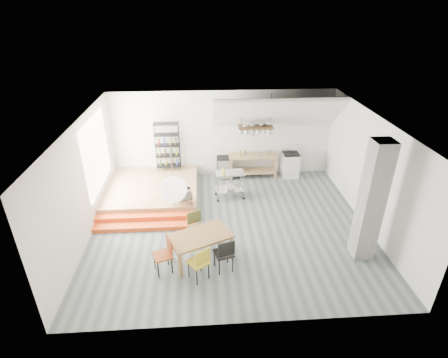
{
  "coord_description": "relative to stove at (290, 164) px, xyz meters",
  "views": [
    {
      "loc": [
        -0.76,
        -8.53,
        5.99
      ],
      "look_at": [
        -0.14,
        0.8,
        1.16
      ],
      "focal_mm": 28.0,
      "sensor_mm": 36.0,
      "label": 1
    }
  ],
  "objects": [
    {
      "name": "paper_lantern",
      "position": [
        -3.94,
        -4.8,
        1.72
      ],
      "size": [
        0.6,
        0.6,
        0.6
      ],
      "primitive_type": "sphere",
      "color": "white",
      "rests_on": "ceiling"
    },
    {
      "name": "step_lower",
      "position": [
        -5.0,
        -3.11,
        -0.41
      ],
      "size": [
        3.0,
        0.35,
        0.13
      ],
      "primitive_type": "cube",
      "color": "#EC521B",
      "rests_on": "ground"
    },
    {
      "name": "microwave",
      "position": [
        -3.9,
        -2.41,
        0.22
      ],
      "size": [
        0.57,
        0.45,
        0.28
      ],
      "primitive_type": "imported",
      "rotation": [
        0.0,
        0.0,
        0.23
      ],
      "color": "beige",
      "rests_on": "microwave_shelf"
    },
    {
      "name": "slope_ceiling",
      "position": [
        -0.7,
        -0.26,
        2.07
      ],
      "size": [
        4.4,
        1.44,
        1.32
      ],
      "primitive_type": "cube",
      "rotation": [
        -0.73,
        0.0,
        0.0
      ],
      "color": "white",
      "rests_on": "wall_back"
    },
    {
      "name": "stove",
      "position": [
        0.0,
        0.0,
        0.0
      ],
      "size": [
        0.6,
        0.6,
        1.18
      ],
      "color": "white",
      "rests_on": "ground"
    },
    {
      "name": "wall_right",
      "position": [
        1.5,
        -3.16,
        1.12
      ],
      "size": [
        0.04,
        7.0,
        3.2
      ],
      "primitive_type": "cube",
      "color": "silver",
      "rests_on": "ground"
    },
    {
      "name": "chair_black",
      "position": [
        -2.8,
        -5.06,
        0.09
      ],
      "size": [
        0.54,
        0.54,
        0.95
      ],
      "rotation": [
        0.0,
        0.0,
        3.44
      ],
      "color": "black",
      "rests_on": "ground"
    },
    {
      "name": "bowl",
      "position": [
        -1.13,
        -0.06,
        0.46
      ],
      "size": [
        0.32,
        0.32,
        0.06
      ],
      "primitive_type": "imported",
      "rotation": [
        0.0,
        0.0,
        -0.4
      ],
      "color": "silver",
      "rests_on": "kitchen_counter"
    },
    {
      "name": "chair_red",
      "position": [
        -4.24,
        -4.94,
        0.08
      ],
      "size": [
        0.55,
        0.55,
        0.94
      ],
      "rotation": [
        0.0,
        0.0,
        -1.2
      ],
      "color": "#9D3D16",
      "rests_on": "ground"
    },
    {
      "name": "chair_mustard",
      "position": [
        -3.4,
        -5.32,
        0.08
      ],
      "size": [
        0.59,
        0.59,
        0.93
      ],
      "rotation": [
        0.0,
        0.0,
        3.75
      ],
      "color": "gold",
      "rests_on": "ground"
    },
    {
      "name": "microwave_shelf",
      "position": [
        -3.9,
        -2.41,
        0.07
      ],
      "size": [
        0.6,
        0.4,
        0.16
      ],
      "color": "#9D764E",
      "rests_on": "platform"
    },
    {
      "name": "ceiling",
      "position": [
        -2.5,
        -3.16,
        2.72
      ],
      "size": [
        8.0,
        7.0,
        0.02
      ],
      "primitive_type": "cube",
      "color": "white",
      "rests_on": "wall_back"
    },
    {
      "name": "dining_table",
      "position": [
        -3.39,
        -4.55,
        0.17
      ],
      "size": [
        1.75,
        1.42,
        0.73
      ],
      "rotation": [
        0.0,
        0.0,
        0.42
      ],
      "color": "brown",
      "rests_on": "ground"
    },
    {
      "name": "step_upper",
      "position": [
        -5.0,
        -2.76,
        -0.35
      ],
      "size": [
        3.0,
        0.35,
        0.27
      ],
      "primitive_type": "cube",
      "color": "#EC521B",
      "rests_on": "ground"
    },
    {
      "name": "mini_fridge",
      "position": [
        -2.5,
        0.04,
        -0.07
      ],
      "size": [
        0.48,
        0.48,
        0.81
      ],
      "primitive_type": "cube",
      "color": "black",
      "rests_on": "ground"
    },
    {
      "name": "rolling_cart",
      "position": [
        -2.38,
        -1.47,
        0.13
      ],
      "size": [
        0.99,
        0.62,
        0.94
      ],
      "rotation": [
        0.0,
        0.0,
        0.09
      ],
      "color": "silver",
      "rests_on": "ground"
    },
    {
      "name": "floor",
      "position": [
        -2.5,
        -3.16,
        -0.48
      ],
      "size": [
        8.0,
        8.0,
        0.0
      ],
      "primitive_type": "plane",
      "color": "#515C5E",
      "rests_on": "ground"
    },
    {
      "name": "chair_olive",
      "position": [
        -3.5,
        -3.83,
        0.07
      ],
      "size": [
        0.56,
        0.56,
        0.92
      ],
      "rotation": [
        0.0,
        0.0,
        0.42
      ],
      "color": "#525628",
      "rests_on": "ground"
    },
    {
      "name": "kitchen_counter",
      "position": [
        -1.4,
        -0.01,
        0.15
      ],
      "size": [
        1.8,
        0.6,
        0.91
      ],
      "color": "#9D764E",
      "rests_on": "ground"
    },
    {
      "name": "pot_rack",
      "position": [
        -1.37,
        -0.23,
        1.5
      ],
      "size": [
        1.2,
        0.5,
        1.43
      ],
      "color": "#3B2817",
      "rests_on": "ceiling"
    },
    {
      "name": "wire_shelving",
      "position": [
        -4.5,
        0.04,
        0.85
      ],
      "size": [
        0.88,
        0.38,
        1.8
      ],
      "color": "black",
      "rests_on": "platform"
    },
    {
      "name": "wall_left",
      "position": [
        -6.5,
        -3.16,
        1.12
      ],
      "size": [
        0.04,
        7.0,
        3.2
      ],
      "primitive_type": "cube",
      "color": "silver",
      "rests_on": "ground"
    },
    {
      "name": "wall_back",
      "position": [
        -2.5,
        0.34,
        1.12
      ],
      "size": [
        8.0,
        0.04,
        3.2
      ],
      "primitive_type": "cube",
      "color": "silver",
      "rests_on": "ground"
    },
    {
      "name": "concrete_column",
      "position": [
        0.8,
        -4.66,
        1.12
      ],
      "size": [
        0.5,
        0.5,
        3.2
      ],
      "primitive_type": "cube",
      "color": "slate",
      "rests_on": "ground"
    },
    {
      "name": "platform",
      "position": [
        -5.0,
        -1.16,
        -0.28
      ],
      "size": [
        3.0,
        3.0,
        0.4
      ],
      "primitive_type": "cube",
      "color": "#9D764E",
      "rests_on": "ground"
    },
    {
      "name": "window_pane",
      "position": [
        -6.48,
        -1.66,
        1.32
      ],
      "size": [
        0.02,
        2.5,
        2.2
      ],
      "primitive_type": "cube",
      "color": "white",
      "rests_on": "wall_left"
    }
  ]
}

